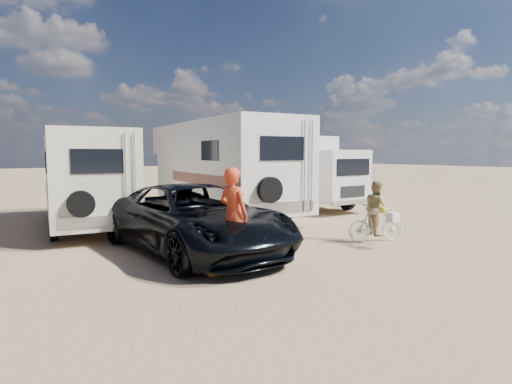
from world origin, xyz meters
TOP-DOWN VIEW (x-y plane):
  - ground at (0.00, 0.00)m, footprint 140.00×140.00m
  - rv_main at (0.06, 7.20)m, footprint 3.60×9.32m
  - rv_left at (-5.02, 7.17)m, footprint 3.19×7.34m
  - box_truck at (4.00, 7.13)m, footprint 2.38×6.43m
  - dark_suv at (-3.71, 1.77)m, footprint 3.02×6.07m
  - bike_man at (-3.76, -0.12)m, footprint 1.85×1.08m
  - bike_woman at (0.90, 0.14)m, footprint 1.64×1.01m
  - rider_man at (-3.76, -0.12)m, footprint 0.65×0.81m
  - rider_woman at (0.90, 0.14)m, footprint 0.79×0.88m
  - bike_parked at (6.31, 5.85)m, footprint 1.59×0.86m
  - cooler at (-2.60, 4.27)m, footprint 0.62×0.51m
  - crate at (0.62, 4.66)m, footprint 0.60×0.60m

SIDE VIEW (x-z plane):
  - ground at x=0.00m, z-range 0.00..0.00m
  - crate at x=0.62m, z-range 0.00..0.37m
  - cooler at x=-2.60m, z-range 0.00..0.43m
  - bike_parked at x=6.31m, z-range 0.00..0.79m
  - bike_man at x=-3.76m, z-range 0.00..0.92m
  - bike_woman at x=0.90m, z-range 0.00..0.95m
  - rider_woman at x=0.90m, z-range 0.00..1.48m
  - dark_suv at x=-3.71m, z-range 0.00..1.65m
  - rider_man at x=-3.76m, z-range 0.00..1.94m
  - rv_left at x=-5.02m, z-range 0.00..3.07m
  - box_truck at x=4.00m, z-range 0.00..3.12m
  - rv_main at x=0.06m, z-range 0.00..3.58m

